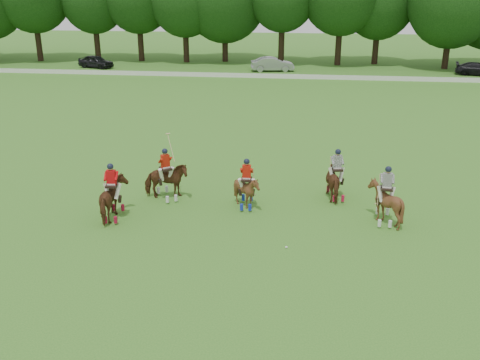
# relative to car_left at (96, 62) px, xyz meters

# --- Properties ---
(ground) EXTENTS (180.00, 180.00, 0.00)m
(ground) POSITION_rel_car_left_xyz_m (20.84, -42.50, -0.71)
(ground) COLOR #337220
(ground) RESTS_ON ground
(boundary_rail) EXTENTS (120.00, 0.10, 0.44)m
(boundary_rail) POSITION_rel_car_left_xyz_m (20.84, -4.50, -0.49)
(boundary_rail) COLOR white
(boundary_rail) RESTS_ON ground
(car_left) EXTENTS (4.50, 2.92, 1.43)m
(car_left) POSITION_rel_car_left_xyz_m (0.00, 0.00, 0.00)
(car_left) COLOR black
(car_left) RESTS_ON ground
(car_mid) EXTENTS (4.89, 2.47, 1.54)m
(car_mid) POSITION_rel_car_left_xyz_m (20.16, 0.00, 0.06)
(car_mid) COLOR #9C9CA1
(car_mid) RESTS_ON ground
(car_right) EXTENTS (4.83, 2.73, 1.32)m
(car_right) POSITION_rel_car_left_xyz_m (41.78, 0.00, -0.05)
(car_right) COLOR black
(car_right) RESTS_ON ground
(polo_red_a) EXTENTS (1.28, 2.09, 2.40)m
(polo_red_a) POSITION_rel_car_left_xyz_m (16.32, -39.76, 0.16)
(polo_red_a) COLOR #552816
(polo_red_a) RESTS_ON ground
(polo_red_b) EXTENTS (2.16, 2.10, 2.91)m
(polo_red_b) POSITION_rel_car_left_xyz_m (17.94, -37.38, 0.14)
(polo_red_b) COLOR #552816
(polo_red_b) RESTS_ON ground
(polo_red_c) EXTENTS (1.27, 1.41, 2.21)m
(polo_red_c) POSITION_rel_car_left_xyz_m (21.62, -37.88, 0.07)
(polo_red_c) COLOR #552816
(polo_red_c) RESTS_ON ground
(polo_stripe_a) EXTENTS (1.24, 2.04, 2.32)m
(polo_stripe_a) POSITION_rel_car_left_xyz_m (25.51, -36.36, 0.13)
(polo_stripe_a) COLOR #552816
(polo_stripe_a) RESTS_ON ground
(polo_stripe_b) EXTENTS (1.46, 1.62, 2.41)m
(polo_stripe_b) POSITION_rel_car_left_xyz_m (27.36, -38.73, 0.16)
(polo_stripe_b) COLOR #552816
(polo_stripe_b) RESTS_ON ground
(polo_ball) EXTENTS (0.09, 0.09, 0.09)m
(polo_ball) POSITION_rel_car_left_xyz_m (23.53, -41.54, -0.67)
(polo_ball) COLOR white
(polo_ball) RESTS_ON ground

